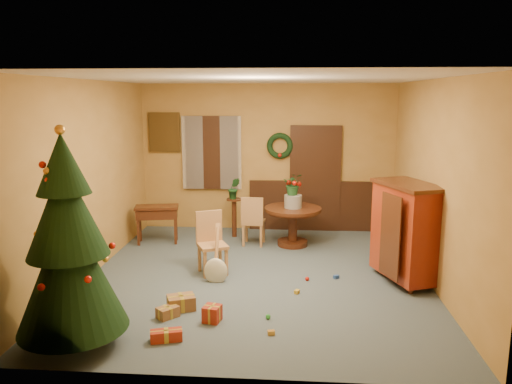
# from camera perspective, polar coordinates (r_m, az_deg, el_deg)

# --- Properties ---
(room_envelope) EXTENTS (5.50, 5.50, 5.50)m
(room_envelope) POSITION_cam_1_polar(r_m,az_deg,el_deg) (9.92, 2.47, 1.96)
(room_envelope) COLOR #374451
(room_envelope) RESTS_ON ground
(dining_table) EXTENTS (1.02, 1.02, 0.70)m
(dining_table) POSITION_cam_1_polar(r_m,az_deg,el_deg) (8.98, 4.23, -3.10)
(dining_table) COLOR black
(dining_table) RESTS_ON floor
(urn) EXTENTS (0.31, 0.31, 0.23)m
(urn) POSITION_cam_1_polar(r_m,az_deg,el_deg) (8.91, 4.26, -1.07)
(urn) COLOR slate
(urn) RESTS_ON dining_table
(centerpiece_plant) EXTENTS (0.35, 0.31, 0.39)m
(centerpiece_plant) POSITION_cam_1_polar(r_m,az_deg,el_deg) (8.85, 4.29, 0.90)
(centerpiece_plant) COLOR #1E4C23
(centerpiece_plant) RESTS_ON urn
(chair_near) EXTENTS (0.54, 0.54, 0.94)m
(chair_near) POSITION_cam_1_polar(r_m,az_deg,el_deg) (7.65, -5.15, -5.50)
(chair_near) COLOR #A17840
(chair_near) RESTS_ON floor
(chair_far) EXTENTS (0.42, 0.42, 0.91)m
(chair_far) POSITION_cam_1_polar(r_m,az_deg,el_deg) (8.94, -0.34, -3.14)
(chair_far) COLOR #A17840
(chair_far) RESTS_ON floor
(guitar) EXTENTS (0.45, 0.59, 0.79)m
(guitar) POSITION_cam_1_polar(r_m,az_deg,el_deg) (7.27, -4.65, -7.22)
(guitar) COLOR beige
(guitar) RESTS_ON floor
(plant_stand) EXTENTS (0.29, 0.29, 0.74)m
(plant_stand) POSITION_cam_1_polar(r_m,az_deg,el_deg) (9.53, -2.51, -2.43)
(plant_stand) COLOR black
(plant_stand) RESTS_ON floor
(stand_plant) EXTENTS (0.25, 0.22, 0.40)m
(stand_plant) POSITION_cam_1_polar(r_m,az_deg,el_deg) (9.43, -2.53, 0.43)
(stand_plant) COLOR #19471E
(stand_plant) RESTS_ON plant_stand
(christmas_tree) EXTENTS (1.16, 1.16, 2.39)m
(christmas_tree) POSITION_cam_1_polar(r_m,az_deg,el_deg) (5.58, -20.65, -5.75)
(christmas_tree) COLOR #382111
(christmas_tree) RESTS_ON floor
(writing_desk) EXTENTS (0.84, 0.52, 0.69)m
(writing_desk) POSITION_cam_1_polar(r_m,az_deg,el_deg) (9.29, -11.24, -2.60)
(writing_desk) COLOR black
(writing_desk) RESTS_ON floor
(sideboard) EXTENTS (0.97, 1.28, 1.46)m
(sideboard) POSITION_cam_1_polar(r_m,az_deg,el_deg) (7.48, 16.83, -4.12)
(sideboard) COLOR #5D110A
(sideboard) RESTS_ON floor
(gift_a) EXTENTS (0.40, 0.36, 0.18)m
(gift_a) POSITION_cam_1_polar(r_m,az_deg,el_deg) (6.54, -8.54, -12.39)
(gift_a) COLOR brown
(gift_a) RESTS_ON floor
(gift_b) EXTENTS (0.23, 0.23, 0.20)m
(gift_b) POSITION_cam_1_polar(r_m,az_deg,el_deg) (6.18, -5.04, -13.68)
(gift_b) COLOR #9B2914
(gift_b) RESTS_ON floor
(gift_c) EXTENTS (0.30, 0.30, 0.14)m
(gift_c) POSITION_cam_1_polar(r_m,az_deg,el_deg) (6.36, -10.05, -13.36)
(gift_c) COLOR brown
(gift_c) RESTS_ON floor
(gift_d) EXTENTS (0.37, 0.23, 0.12)m
(gift_d) POSITION_cam_1_polar(r_m,az_deg,el_deg) (5.82, -10.21, -15.84)
(gift_d) COLOR #9B2914
(gift_d) RESTS_ON floor
(toy_a) EXTENTS (0.09, 0.09, 0.05)m
(toy_a) POSITION_cam_1_polar(r_m,az_deg,el_deg) (7.59, 9.15, -9.55)
(toy_a) COLOR #224694
(toy_a) RESTS_ON floor
(toy_b) EXTENTS (0.06, 0.06, 0.06)m
(toy_b) POSITION_cam_1_polar(r_m,az_deg,el_deg) (6.24, 1.40, -14.04)
(toy_b) COLOR green
(toy_b) RESTS_ON floor
(toy_c) EXTENTS (0.08, 0.09, 0.05)m
(toy_c) POSITION_cam_1_polar(r_m,az_deg,el_deg) (6.99, 4.69, -11.29)
(toy_c) COLOR gold
(toy_c) RESTS_ON floor
(toy_d) EXTENTS (0.06, 0.06, 0.06)m
(toy_d) POSITION_cam_1_polar(r_m,az_deg,el_deg) (7.45, 5.87, -9.84)
(toy_d) COLOR red
(toy_d) RESTS_ON floor
(toy_e) EXTENTS (0.09, 0.07, 0.05)m
(toy_e) POSITION_cam_1_polar(r_m,az_deg,el_deg) (5.88, 1.74, -15.76)
(toy_e) COLOR gold
(toy_e) RESTS_ON floor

